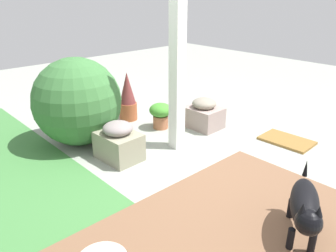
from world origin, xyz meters
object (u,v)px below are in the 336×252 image
(stone_planter_nearest, at_px, (204,114))
(doormat, at_px, (287,141))
(round_shrub, at_px, (77,102))
(terracotta_pot_broad, at_px, (161,114))
(terracotta_pot_spiky, at_px, (128,98))
(porch_pillar, at_px, (177,60))
(dog, at_px, (305,206))
(stone_planter_mid, at_px, (119,142))

(stone_planter_nearest, distance_m, doormat, 1.09)
(doormat, bearing_deg, round_shrub, 47.49)
(terracotta_pot_broad, relative_size, terracotta_pot_spiky, 0.50)
(stone_planter_nearest, relative_size, doormat, 0.78)
(stone_planter_nearest, height_order, doormat, stone_planter_nearest)
(porch_pillar, distance_m, dog, 1.96)
(terracotta_pot_spiky, relative_size, dog, 0.96)
(terracotta_pot_broad, distance_m, doormat, 1.61)
(terracotta_pot_broad, bearing_deg, stone_planter_mid, 111.12)
(stone_planter_nearest, height_order, stone_planter_mid, stone_planter_mid)
(stone_planter_nearest, height_order, round_shrub, round_shrub)
(terracotta_pot_broad, bearing_deg, stone_planter_nearest, -129.83)
(porch_pillar, relative_size, round_shrub, 1.99)
(doormat, bearing_deg, stone_planter_nearest, 21.55)
(porch_pillar, relative_size, terracotta_pot_spiky, 3.00)
(stone_planter_nearest, bearing_deg, stone_planter_mid, 89.43)
(stone_planter_nearest, bearing_deg, terracotta_pot_spiky, 31.53)
(terracotta_pot_spiky, xyz_separation_m, doormat, (-1.92, -0.96, -0.31))
(stone_planter_mid, height_order, terracotta_pot_spiky, terracotta_pot_spiky)
(round_shrub, xyz_separation_m, doormat, (-1.69, -1.84, -0.50))
(terracotta_pot_broad, height_order, dog, dog)
(porch_pillar, xyz_separation_m, dog, (-1.77, 0.44, -0.72))
(stone_planter_mid, bearing_deg, terracotta_pot_spiky, -41.12)
(terracotta_pot_spiky, height_order, dog, terracotta_pot_spiky)
(stone_planter_nearest, relative_size, terracotta_pot_broad, 1.37)
(porch_pillar, bearing_deg, terracotta_pot_broad, -23.47)
(stone_planter_mid, height_order, doormat, stone_planter_mid)
(porch_pillar, relative_size, stone_planter_mid, 4.10)
(dog, bearing_deg, terracotta_pot_spiky, -11.04)
(stone_planter_nearest, relative_size, terracotta_pot_spiky, 0.69)
(stone_planter_nearest, bearing_deg, doormat, -158.45)
(porch_pillar, height_order, round_shrub, porch_pillar)
(terracotta_pot_broad, height_order, terracotta_pot_spiky, terracotta_pot_spiky)
(stone_planter_mid, xyz_separation_m, doormat, (-1.02, -1.75, -0.18))
(stone_planter_nearest, distance_m, terracotta_pot_broad, 0.57)
(stone_planter_mid, distance_m, terracotta_pot_spiky, 1.21)
(dog, relative_size, doormat, 1.18)
(porch_pillar, xyz_separation_m, round_shrub, (0.87, 0.76, -0.51))
(terracotta_pot_spiky, distance_m, dog, 2.93)
(round_shrub, relative_size, doormat, 1.72)
(stone_planter_mid, relative_size, terracotta_pot_broad, 1.45)
(stone_planter_mid, distance_m, doormat, 2.03)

